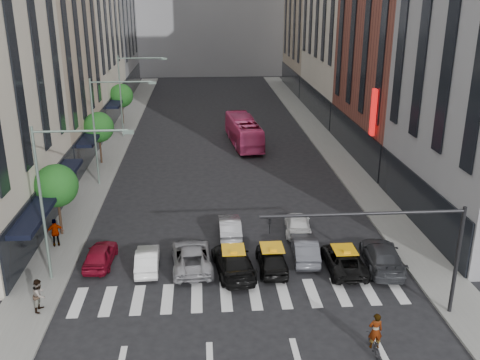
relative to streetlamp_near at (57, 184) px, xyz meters
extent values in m
plane|color=black|center=(10.04, -4.00, -5.90)|extent=(160.00, 160.00, 0.00)
cube|color=slate|center=(-1.46, 26.00, -5.83)|extent=(3.00, 96.00, 0.15)
cube|color=slate|center=(21.54, 26.00, -5.83)|extent=(3.00, 96.00, 0.15)
cube|color=tan|center=(-6.96, 24.00, 6.10)|extent=(8.00, 16.00, 24.00)
cube|color=brown|center=(27.04, 23.00, 7.10)|extent=(8.00, 18.00, 26.00)
cube|color=tan|center=(27.04, 61.00, 8.10)|extent=(8.00, 18.00, 28.00)
cylinder|color=black|center=(-1.76, 6.00, -4.18)|extent=(0.18, 0.18, 3.15)
sphere|color=#144718|center=(-1.76, 6.00, -2.24)|extent=(2.88, 2.88, 2.88)
cylinder|color=black|center=(-1.76, 22.00, -4.18)|extent=(0.18, 0.18, 3.15)
sphere|color=#144718|center=(-1.76, 22.00, -2.24)|extent=(2.88, 2.88, 2.88)
cylinder|color=black|center=(-1.76, 38.00, -4.18)|extent=(0.18, 0.18, 3.15)
sphere|color=#144718|center=(-1.76, 38.00, -2.24)|extent=(2.88, 2.88, 2.88)
cylinder|color=gray|center=(-0.96, 0.00, -1.25)|extent=(0.16, 0.16, 9.00)
cylinder|color=gray|center=(1.54, 0.00, 2.95)|extent=(5.00, 0.12, 0.12)
cube|color=gray|center=(4.04, 0.00, 2.85)|extent=(0.60, 0.25, 0.18)
cylinder|color=gray|center=(-0.96, 16.00, -1.25)|extent=(0.16, 0.16, 9.00)
cylinder|color=gray|center=(1.54, 16.00, 2.95)|extent=(5.00, 0.12, 0.12)
cube|color=gray|center=(4.04, 16.00, 2.85)|extent=(0.60, 0.25, 0.18)
cylinder|color=gray|center=(-0.96, 32.00, -1.25)|extent=(0.16, 0.16, 9.00)
cylinder|color=gray|center=(1.54, 32.00, 2.95)|extent=(5.00, 0.12, 0.12)
cube|color=gray|center=(4.04, 32.00, 2.85)|extent=(0.60, 0.25, 0.18)
cylinder|color=black|center=(20.54, -5.00, -2.90)|extent=(0.20, 0.20, 6.00)
cylinder|color=black|center=(15.54, -5.00, -0.10)|extent=(10.00, 0.16, 0.16)
imported|color=black|center=(11.04, -5.00, -0.60)|extent=(0.13, 0.16, 0.80)
cube|color=red|center=(22.64, 16.00, 0.10)|extent=(0.30, 0.70, 4.00)
imported|color=maroon|center=(1.58, 1.71, -5.24)|extent=(1.80, 4.00, 1.34)
imported|color=white|center=(4.49, 0.92, -5.27)|extent=(1.50, 3.88, 1.26)
imported|color=#96969B|center=(7.14, 0.96, -5.19)|extent=(2.67, 5.25, 1.42)
imported|color=black|center=(9.62, 0.11, -5.16)|extent=(2.72, 5.37, 1.49)
imported|color=black|center=(11.94, 0.34, -5.19)|extent=(1.69, 4.18, 1.42)
imported|color=#474950|center=(14.17, 1.52, -5.20)|extent=(1.82, 4.38, 1.41)
imported|color=black|center=(16.24, 0.01, -5.26)|extent=(2.22, 4.69, 1.30)
imported|color=#36383D|center=(18.62, 0.10, -5.15)|extent=(2.76, 5.42, 1.51)
imported|color=#AFAFB4|center=(9.68, 5.07, -5.22)|extent=(1.45, 4.15, 1.37)
imported|color=white|center=(14.40, 5.39, -5.29)|extent=(2.24, 4.43, 1.23)
imported|color=#ED4587|center=(12.47, 27.83, -4.42)|extent=(3.49, 10.83, 2.96)
imported|color=black|center=(15.65, -7.78, -5.48)|extent=(0.58, 1.62, 0.85)
imported|color=gray|center=(15.65, -7.78, -4.15)|extent=(0.67, 0.44, 1.81)
imported|color=gray|center=(-0.63, -3.32, -4.86)|extent=(0.76, 0.93, 1.79)
imported|color=gray|center=(-1.65, 4.18, -4.81)|extent=(1.19, 0.76, 1.88)
camera|label=1|loc=(7.92, -27.97, 9.98)|focal=40.00mm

